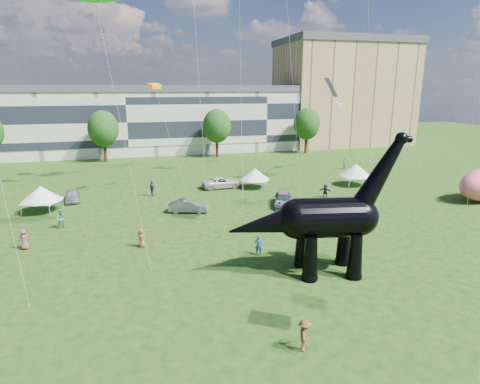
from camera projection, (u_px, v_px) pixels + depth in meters
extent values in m
plane|color=#16330C|center=(268.00, 306.00, 23.94)|extent=(220.00, 220.00, 0.00)
cube|color=beige|center=(127.00, 123.00, 78.38)|extent=(78.00, 11.00, 12.00)
cube|color=tan|center=(342.00, 95.00, 91.95)|extent=(28.00, 18.00, 22.00)
cylinder|color=#382314|center=(105.00, 153.00, 70.08)|extent=(0.56, 0.56, 3.20)
ellipsoid|color=#14380F|center=(103.00, 126.00, 68.89)|extent=(5.20, 5.20, 6.24)
cylinder|color=#382314|center=(217.00, 149.00, 75.09)|extent=(0.56, 0.56, 3.20)
ellipsoid|color=#14380F|center=(217.00, 123.00, 73.90)|extent=(5.20, 5.20, 6.24)
cylinder|color=#382314|center=(306.00, 145.00, 79.60)|extent=(0.56, 0.56, 3.20)
ellipsoid|color=#14380F|center=(307.00, 121.00, 78.41)|extent=(5.20, 5.20, 6.24)
cone|color=black|center=(310.00, 259.00, 26.81)|extent=(1.23, 1.23, 3.09)
sphere|color=black|center=(310.00, 277.00, 27.15)|extent=(1.13, 1.13, 1.13)
cone|color=black|center=(302.00, 246.00, 28.99)|extent=(1.23, 1.23, 3.09)
sphere|color=black|center=(301.00, 263.00, 29.34)|extent=(1.13, 1.13, 1.13)
cone|color=black|center=(355.00, 257.00, 27.10)|extent=(1.23, 1.23, 3.09)
sphere|color=black|center=(354.00, 275.00, 27.44)|extent=(1.13, 1.13, 1.13)
cone|color=black|center=(344.00, 244.00, 29.28)|extent=(1.23, 1.23, 3.09)
sphere|color=black|center=(342.00, 261.00, 29.63)|extent=(1.13, 1.13, 1.13)
cylinder|color=black|center=(328.00, 218.00, 27.41)|extent=(4.73, 3.46, 2.78)
sphere|color=black|center=(297.00, 219.00, 27.21)|extent=(2.78, 2.78, 2.78)
sphere|color=black|center=(359.00, 217.00, 27.62)|extent=(2.68, 2.68, 2.68)
cone|color=black|center=(380.00, 174.00, 26.98)|extent=(4.08, 2.16, 5.46)
sphere|color=black|center=(402.00, 139.00, 26.50)|extent=(0.87, 0.87, 0.87)
cylinder|color=black|center=(406.00, 139.00, 26.54)|extent=(0.79, 0.57, 0.45)
cone|color=black|center=(266.00, 224.00, 27.10)|extent=(5.73, 3.03, 3.03)
imported|color=silver|center=(72.00, 196.00, 45.86)|extent=(2.03, 4.11, 1.35)
imported|color=slate|center=(189.00, 206.00, 41.79)|extent=(4.36, 2.47, 1.36)
imported|color=silver|center=(222.00, 183.00, 51.96)|extent=(5.39, 2.90, 1.44)
imported|color=#595960|center=(283.00, 200.00, 44.07)|extent=(3.52, 5.23, 1.41)
cube|color=white|center=(255.00, 180.00, 51.90)|extent=(3.83, 3.83, 0.12)
cone|color=white|center=(255.00, 174.00, 51.70)|extent=(4.86, 4.86, 1.47)
cylinder|color=#999999|center=(243.00, 186.00, 50.88)|extent=(0.06, 0.06, 1.08)
cylinder|color=#999999|center=(265.00, 187.00, 50.55)|extent=(0.06, 0.06, 1.08)
cylinder|color=#999999|center=(246.00, 181.00, 53.52)|extent=(0.06, 0.06, 1.08)
cylinder|color=#999999|center=(266.00, 182.00, 53.18)|extent=(0.06, 0.06, 1.08)
cube|color=white|center=(355.00, 176.00, 53.32)|extent=(3.57, 3.57, 0.13)
cone|color=white|center=(356.00, 170.00, 53.10)|extent=(4.52, 4.52, 1.63)
cylinder|color=#999999|center=(349.00, 184.00, 51.78)|extent=(0.07, 0.07, 1.20)
cylinder|color=#999999|center=(371.00, 183.00, 52.26)|extent=(0.07, 0.07, 1.20)
cylinder|color=#999999|center=(340.00, 179.00, 54.69)|extent=(0.07, 0.07, 1.20)
cylinder|color=#999999|center=(361.00, 178.00, 55.17)|extent=(0.07, 0.07, 1.20)
cube|color=white|center=(42.00, 201.00, 41.84)|extent=(3.93, 3.93, 0.13)
cone|color=white|center=(41.00, 193.00, 41.63)|extent=(4.98, 4.98, 1.58)
cylinder|color=#999999|center=(21.00, 210.00, 40.60)|extent=(0.06, 0.06, 1.16)
cylinder|color=#999999|center=(50.00, 211.00, 40.52)|extent=(0.06, 0.06, 1.16)
cylinder|color=#999999|center=(36.00, 202.00, 43.45)|extent=(0.06, 0.06, 1.16)
cylinder|color=#999999|center=(63.00, 203.00, 43.37)|extent=(0.06, 0.06, 1.16)
imported|color=brown|center=(24.00, 239.00, 32.12)|extent=(0.84, 0.57, 1.69)
imported|color=#36875C|center=(61.00, 219.00, 36.91)|extent=(0.99, 0.82, 1.86)
imported|color=olive|center=(315.00, 207.00, 40.49)|extent=(1.25, 0.78, 1.86)
imported|color=black|center=(325.00, 191.00, 47.51)|extent=(1.40, 1.32, 1.58)
imported|color=brown|center=(305.00, 336.00, 19.65)|extent=(0.89, 1.22, 1.69)
imported|color=#41306C|center=(152.00, 188.00, 48.04)|extent=(0.88, 1.18, 1.87)
imported|color=#275490|center=(259.00, 245.00, 31.12)|extent=(0.69, 0.59, 1.59)
imported|color=#37618A|center=(344.00, 163.00, 64.33)|extent=(0.76, 0.76, 1.78)
imported|color=#AC4A2B|center=(141.00, 238.00, 32.60)|extent=(0.71, 0.89, 1.58)
cube|color=#FF9F0D|center=(154.00, 86.00, 45.29)|extent=(1.72, 1.74, 0.67)
plane|color=black|center=(331.00, 87.00, 51.37)|extent=(2.93, 2.94, 2.38)
cube|color=white|center=(338.00, 105.00, 60.54)|extent=(1.76, 2.01, 0.74)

